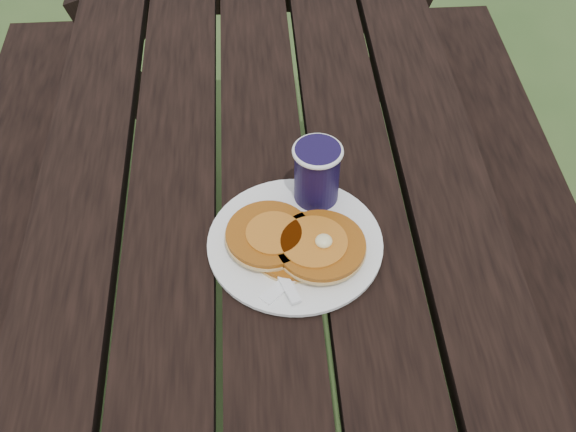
{
  "coord_description": "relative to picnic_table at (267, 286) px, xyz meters",
  "views": [
    {
      "loc": [
        -0.02,
        -0.9,
        1.6
      ],
      "look_at": [
        0.03,
        -0.19,
        0.8
      ],
      "focal_mm": 45.0,
      "sensor_mm": 36.0,
      "label": 1
    }
  ],
  "objects": [
    {
      "name": "pancake_stack",
      "position": [
        0.04,
        -0.22,
        0.41
      ],
      "size": [
        0.21,
        0.16,
        0.04
      ],
      "rotation": [
        0.0,
        0.0,
        -0.07
      ],
      "color": "#A05412",
      "rests_on": "plate"
    },
    {
      "name": "fork",
      "position": [
        0.02,
        -0.27,
        0.4
      ],
      "size": [
        0.08,
        0.16,
        0.01
      ],
      "primitive_type": null,
      "rotation": [
        0.0,
        0.0,
        0.35
      ],
      "color": "white",
      "rests_on": "plate"
    },
    {
      "name": "ground",
      "position": [
        0.0,
        0.0,
        -0.37
      ],
      "size": [
        60.0,
        60.0,
        0.0
      ],
      "primitive_type": "plane",
      "color": "#2F491F",
      "rests_on": "ground"
    },
    {
      "name": "picnic_table",
      "position": [
        0.0,
        0.0,
        0.0
      ],
      "size": [
        1.36,
        1.8,
        0.75
      ],
      "color": "black",
      "rests_on": "ground"
    },
    {
      "name": "coffee_cup",
      "position": [
        0.08,
        -0.11,
        0.45
      ],
      "size": [
        0.08,
        0.08,
        0.11
      ],
      "rotation": [
        0.0,
        0.0,
        -0.09
      ],
      "color": "black",
      "rests_on": "picnic_table"
    },
    {
      "name": "plate",
      "position": [
        0.04,
        -0.21,
        0.39
      ],
      "size": [
        0.28,
        0.28,
        0.01
      ],
      "primitive_type": "cylinder",
      "rotation": [
        0.0,
        0.0,
        -0.07
      ],
      "color": "white",
      "rests_on": "picnic_table"
    },
    {
      "name": "knife",
      "position": [
        0.05,
        -0.25,
        0.39
      ],
      "size": [
        0.14,
        0.14,
        0.0
      ],
      "primitive_type": "cube",
      "rotation": [
        0.0,
        0.0,
        -0.81
      ],
      "color": "white",
      "rests_on": "plate"
    }
  ]
}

